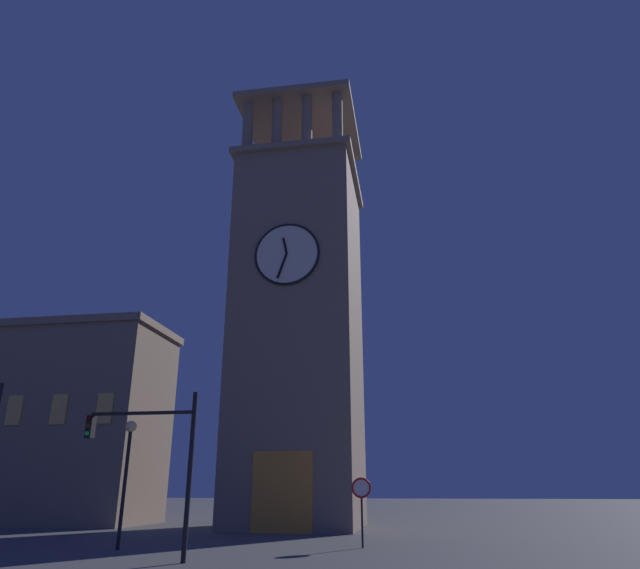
# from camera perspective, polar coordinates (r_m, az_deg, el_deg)

# --- Properties ---
(ground_plane) EXTENTS (200.00, 200.00, 0.00)m
(ground_plane) POSITION_cam_1_polar(r_m,az_deg,el_deg) (32.65, -4.57, -23.61)
(ground_plane) COLOR #4C4C51
(clocktower) EXTENTS (7.86, 9.21, 29.35)m
(clocktower) POSITION_cam_1_polar(r_m,az_deg,el_deg) (36.47, -2.00, -4.32)
(clocktower) COLOR gray
(clocktower) RESTS_ON ground_plane
(adjacent_wing_building) EXTENTS (18.41, 7.13, 12.63)m
(adjacent_wing_building) POSITION_cam_1_polar(r_m,az_deg,el_deg) (43.91, -27.51, -12.25)
(adjacent_wing_building) COLOR gray
(adjacent_wing_building) RESTS_ON ground_plane
(traffic_signal_near) EXTENTS (3.85, 0.41, 5.19)m
(traffic_signal_near) POSITION_cam_1_polar(r_m,az_deg,el_deg) (20.05, -16.46, -15.59)
(traffic_signal_near) COLOR black
(traffic_signal_near) RESTS_ON ground_plane
(street_lamp) EXTENTS (0.44, 0.44, 4.67)m
(street_lamp) POSITION_cam_1_polar(r_m,az_deg,el_deg) (24.11, -18.87, -16.16)
(street_lamp) COLOR black
(street_lamp) RESTS_ON ground_plane
(no_horn_sign) EXTENTS (0.78, 0.14, 2.55)m
(no_horn_sign) POSITION_cam_1_polar(r_m,az_deg,el_deg) (23.68, 4.20, -20.25)
(no_horn_sign) COLOR black
(no_horn_sign) RESTS_ON ground_plane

